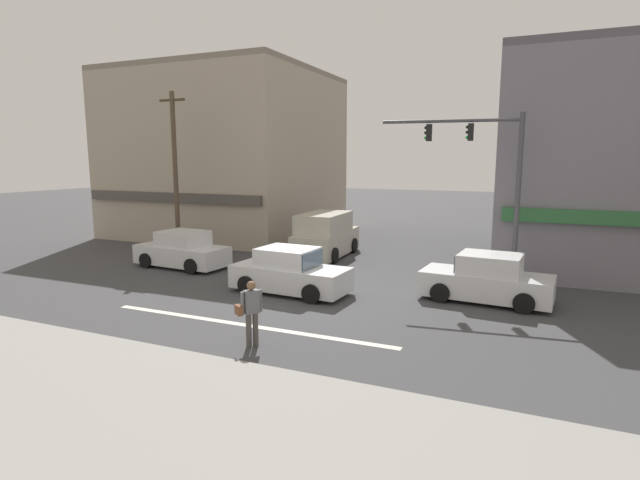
{
  "coord_description": "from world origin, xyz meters",
  "views": [
    {
      "loc": [
        7.32,
        -14.98,
        4.61
      ],
      "look_at": [
        -0.08,
        2.0,
        1.6
      ],
      "focal_mm": 28.0,
      "sensor_mm": 36.0,
      "label": 1
    }
  ],
  "objects_px": {
    "van_waiting_far": "(326,236)",
    "sedan_crossing_rightbound": "(487,280)",
    "pedestrian_foreground_with_bag": "(251,310)",
    "utility_pole_near_left": "(175,172)",
    "traffic_light_mast": "(490,172)",
    "sedan_crossing_center": "(182,251)",
    "sedan_crossing_leftbound": "(290,273)"
  },
  "relations": [
    {
      "from": "van_waiting_far",
      "to": "pedestrian_foreground_with_bag",
      "type": "height_order",
      "value": "van_waiting_far"
    },
    {
      "from": "traffic_light_mast",
      "to": "sedan_crossing_center",
      "type": "xyz_separation_m",
      "value": [
        -12.26,
        -1.72,
        -3.46
      ]
    },
    {
      "from": "sedan_crossing_rightbound",
      "to": "pedestrian_foreground_with_bag",
      "type": "relative_size",
      "value": 2.53
    },
    {
      "from": "sedan_crossing_center",
      "to": "sedan_crossing_rightbound",
      "type": "bearing_deg",
      "value": -1.14
    },
    {
      "from": "pedestrian_foreground_with_bag",
      "to": "traffic_light_mast",
      "type": "bearing_deg",
      "value": 61.1
    },
    {
      "from": "sedan_crossing_center",
      "to": "sedan_crossing_rightbound",
      "type": "distance_m",
      "value": 12.52
    },
    {
      "from": "sedan_crossing_leftbound",
      "to": "sedan_crossing_center",
      "type": "bearing_deg",
      "value": 163.19
    },
    {
      "from": "traffic_light_mast",
      "to": "pedestrian_foreground_with_bag",
      "type": "relative_size",
      "value": 3.71
    },
    {
      "from": "sedan_crossing_leftbound",
      "to": "sedan_crossing_center",
      "type": "relative_size",
      "value": 1.0
    },
    {
      "from": "sedan_crossing_leftbound",
      "to": "van_waiting_far",
      "type": "xyz_separation_m",
      "value": [
        -1.39,
        6.47,
        0.29
      ]
    },
    {
      "from": "sedan_crossing_center",
      "to": "sedan_crossing_leftbound",
      "type": "bearing_deg",
      "value": -16.81
    },
    {
      "from": "traffic_light_mast",
      "to": "utility_pole_near_left",
      "type": "bearing_deg",
      "value": 178.12
    },
    {
      "from": "sedan_crossing_rightbound",
      "to": "pedestrian_foreground_with_bag",
      "type": "xyz_separation_m",
      "value": [
        -4.95,
        -6.53,
        0.24
      ]
    },
    {
      "from": "sedan_crossing_leftbound",
      "to": "pedestrian_foreground_with_bag",
      "type": "distance_m",
      "value": 5.13
    },
    {
      "from": "sedan_crossing_center",
      "to": "van_waiting_far",
      "type": "bearing_deg",
      "value": 44.2
    },
    {
      "from": "utility_pole_near_left",
      "to": "van_waiting_far",
      "type": "xyz_separation_m",
      "value": [
        6.73,
        2.43,
        -3.0
      ]
    },
    {
      "from": "traffic_light_mast",
      "to": "van_waiting_far",
      "type": "relative_size",
      "value": 1.33
    },
    {
      "from": "sedan_crossing_leftbound",
      "to": "sedan_crossing_center",
      "type": "xyz_separation_m",
      "value": [
        -6.14,
        1.85,
        0.0
      ]
    },
    {
      "from": "utility_pole_near_left",
      "to": "pedestrian_foreground_with_bag",
      "type": "height_order",
      "value": "utility_pole_near_left"
    },
    {
      "from": "sedan_crossing_leftbound",
      "to": "van_waiting_far",
      "type": "relative_size",
      "value": 0.9
    },
    {
      "from": "utility_pole_near_left",
      "to": "traffic_light_mast",
      "type": "bearing_deg",
      "value": -1.88
    },
    {
      "from": "sedan_crossing_rightbound",
      "to": "utility_pole_near_left",
      "type": "bearing_deg",
      "value": 170.46
    },
    {
      "from": "utility_pole_near_left",
      "to": "sedan_crossing_leftbound",
      "type": "relative_size",
      "value": 1.84
    },
    {
      "from": "van_waiting_far",
      "to": "pedestrian_foreground_with_bag",
      "type": "bearing_deg",
      "value": -76.11
    },
    {
      "from": "sedan_crossing_leftbound",
      "to": "pedestrian_foreground_with_bag",
      "type": "xyz_separation_m",
      "value": [
        1.43,
        -4.93,
        0.24
      ]
    },
    {
      "from": "utility_pole_near_left",
      "to": "sedan_crossing_center",
      "type": "bearing_deg",
      "value": -47.79
    },
    {
      "from": "sedan_crossing_rightbound",
      "to": "van_waiting_far",
      "type": "bearing_deg",
      "value": 147.94
    },
    {
      "from": "van_waiting_far",
      "to": "sedan_crossing_rightbound",
      "type": "xyz_separation_m",
      "value": [
        7.77,
        -4.86,
        -0.29
      ]
    },
    {
      "from": "sedan_crossing_rightbound",
      "to": "pedestrian_foreground_with_bag",
      "type": "distance_m",
      "value": 8.2
    },
    {
      "from": "sedan_crossing_center",
      "to": "sedan_crossing_rightbound",
      "type": "height_order",
      "value": "same"
    },
    {
      "from": "sedan_crossing_leftbound",
      "to": "pedestrian_foreground_with_bag",
      "type": "height_order",
      "value": "pedestrian_foreground_with_bag"
    },
    {
      "from": "van_waiting_far",
      "to": "pedestrian_foreground_with_bag",
      "type": "relative_size",
      "value": 2.79
    }
  ]
}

